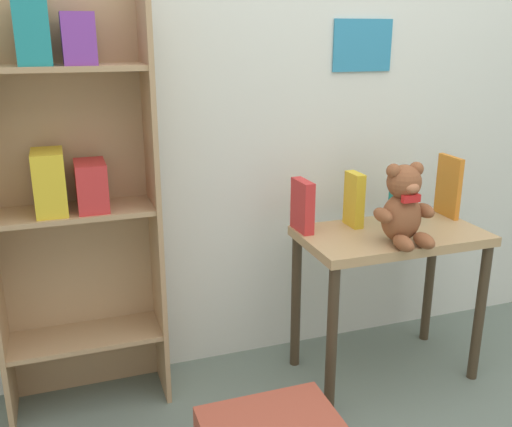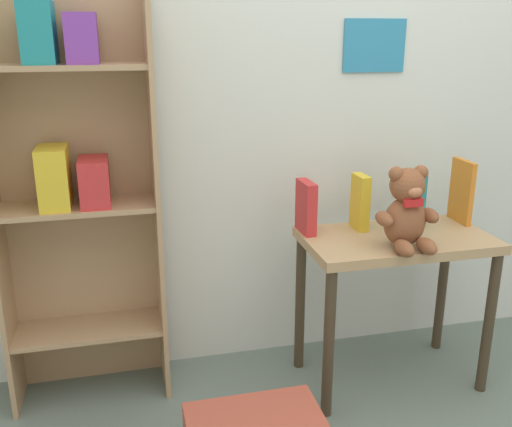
# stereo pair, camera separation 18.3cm
# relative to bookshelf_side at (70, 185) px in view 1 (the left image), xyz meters

# --- Properties ---
(wall_back) EXTENTS (4.80, 0.07, 2.50)m
(wall_back) POSITION_rel_bookshelf_side_xyz_m (0.97, 0.14, 0.41)
(wall_back) COLOR silver
(wall_back) RESTS_ON ground_plane
(bookshelf_side) EXTENTS (0.57, 0.24, 1.51)m
(bookshelf_side) POSITION_rel_bookshelf_side_xyz_m (0.00, 0.00, 0.00)
(bookshelf_side) COLOR tan
(bookshelf_side) RESTS_ON ground_plane
(display_table) EXTENTS (0.71, 0.39, 0.61)m
(display_table) POSITION_rel_bookshelf_side_xyz_m (1.16, -0.22, -0.33)
(display_table) COLOR tan
(display_table) RESTS_ON ground_plane
(teddy_bear) EXTENTS (0.22, 0.20, 0.29)m
(teddy_bear) POSITION_rel_bookshelf_side_xyz_m (1.13, -0.33, -0.10)
(teddy_bear) COLOR brown
(teddy_bear) RESTS_ON display_table
(book_standing_red) EXTENTS (0.05, 0.13, 0.20)m
(book_standing_red) POSITION_rel_bookshelf_side_xyz_m (0.83, -0.10, -0.13)
(book_standing_red) COLOR red
(book_standing_red) RESTS_ON display_table
(book_standing_yellow) EXTENTS (0.04, 0.10, 0.21)m
(book_standing_yellow) POSITION_rel_bookshelf_side_xyz_m (1.05, -0.11, -0.12)
(book_standing_yellow) COLOR gold
(book_standing_yellow) RESTS_ON display_table
(book_standing_teal) EXTENTS (0.04, 0.14, 0.21)m
(book_standing_teal) POSITION_rel_bookshelf_side_xyz_m (1.27, -0.12, -0.12)
(book_standing_teal) COLOR teal
(book_standing_teal) RESTS_ON display_table
(book_standing_orange) EXTENTS (0.02, 0.15, 0.25)m
(book_standing_orange) POSITION_rel_bookshelf_side_xyz_m (1.48, -0.12, -0.10)
(book_standing_orange) COLOR orange
(book_standing_orange) RESTS_ON display_table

